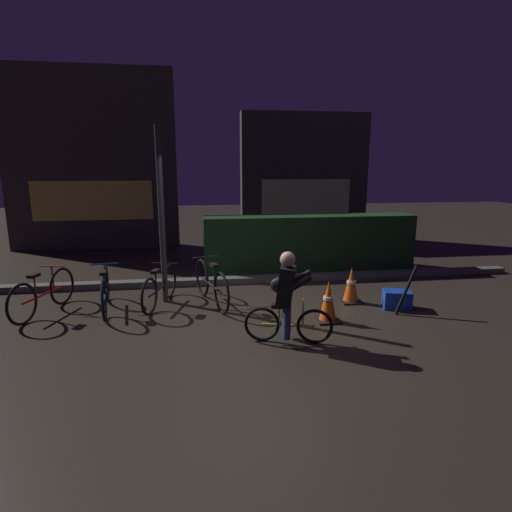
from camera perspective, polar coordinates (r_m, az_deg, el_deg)
The scene contains 15 objects.
ground_plane at distance 6.22m, azimuth -1.04°, elevation -9.36°, with size 40.00×40.00×0.00m, color #2D261E.
sidewalk_curb at distance 8.28m, azimuth -2.97°, elevation -3.39°, with size 12.00×0.24×0.12m, color #56544F.
hedge_row at distance 9.34m, azimuth 7.53°, elevation 1.87°, with size 4.80×0.70×1.25m, color #19381C.
storefront_left at distance 12.57m, azimuth -22.11°, elevation 12.28°, with size 4.67×0.54×5.00m.
storefront_right at distance 13.39m, azimuth 6.82°, elevation 10.92°, with size 4.10×0.54×4.01m.
street_post at distance 7.01m, azimuth -13.17°, elevation 5.40°, with size 0.10×0.10×2.99m, color #2D2D33.
parked_bike_leftmost at distance 7.32m, azimuth -27.77°, elevation -4.71°, with size 0.56×1.53×0.73m.
parked_bike_left_mid at distance 7.06m, azimuth -20.46°, elevation -4.62°, with size 0.46×1.59×0.74m.
parked_bike_center_left at distance 7.04m, azimuth -13.38°, elevation -4.35°, with size 0.53×1.46×0.70m.
parked_bike_center_right at distance 6.97m, azimuth -6.33°, elevation -3.93°, with size 0.57×1.65×0.79m.
traffic_cone_near at distance 6.28m, azimuth 10.14°, elevation -6.35°, with size 0.36×0.36×0.64m.
traffic_cone_far at distance 7.24m, azimuth 13.26°, elevation -4.03°, with size 0.36×0.36×0.62m.
blue_crate at distance 7.19m, azimuth 19.23°, elevation -5.79°, with size 0.44×0.32×0.30m, color #193DB7.
cyclist at distance 5.38m, azimuth 4.34°, elevation -5.77°, with size 1.16×0.61×1.25m.
closed_umbrella at distance 6.91m, azimuth 20.42°, elevation -4.46°, with size 0.05×0.05×0.85m, color black.
Camera 1 is at (-0.72, -5.74, 2.29)m, focal length 28.40 mm.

